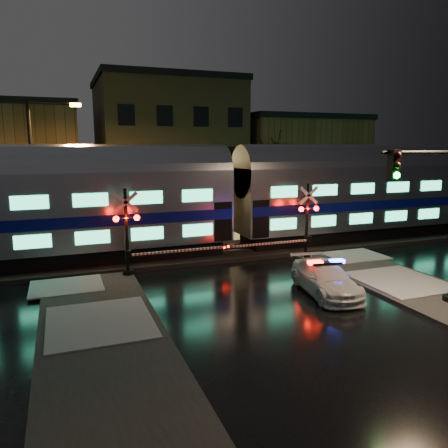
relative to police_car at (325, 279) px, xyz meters
The scene contains 11 objects.
ground 3.97m from the police_car, 132.02° to the left, with size 120.00×120.00×0.00m, color black.
ballast 8.35m from the police_car, 108.34° to the left, with size 90.00×4.20×0.24m, color black.
sidewalk_left 9.65m from the police_car, 161.28° to the right, with size 4.00×20.00×0.12m, color #2D2D2D.
building_mid 25.92m from the police_car, 91.40° to the left, with size 12.00×11.00×11.50m, color brown.
building_right 28.05m from the police_car, 63.58° to the left, with size 12.00×10.00×8.50m, color brown.
train 8.43m from the police_car, 97.65° to the left, with size 51.00×3.12×5.92m.
police_car is the anchor object (origin of this frame).
crossing_signal_right 5.65m from the police_car, 69.93° to the left, with size 5.79×0.66×4.10m.
crossing_signal_left 8.80m from the police_car, 143.31° to the left, with size 5.90×0.66×4.18m.
traffic_light 4.87m from the police_car, 43.62° to the right, with size 4.07×0.72×6.29m.
streetlight 16.92m from the police_car, 133.25° to the left, with size 2.90×0.30×8.69m.
Camera 1 is at (-7.49, -17.76, 6.12)m, focal length 35.00 mm.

